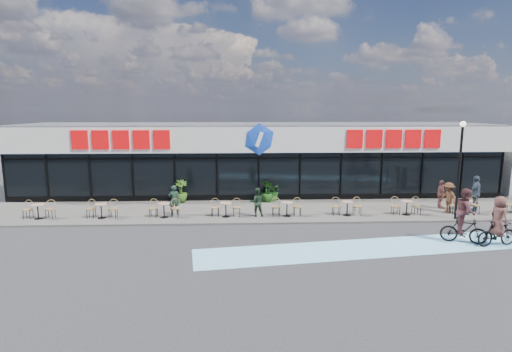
# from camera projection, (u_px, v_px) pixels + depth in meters

# --- Properties ---
(ground) EXTENTS (120.00, 120.00, 0.00)m
(ground) POSITION_uv_depth(u_px,v_px,m) (267.00, 238.00, 17.38)
(ground) COLOR #28282B
(ground) RESTS_ON ground
(sidewalk) EXTENTS (44.00, 5.00, 0.10)m
(sidewalk) POSITION_uv_depth(u_px,v_px,m) (261.00, 211.00, 21.81)
(sidewalk) COLOR #5B5751
(sidewalk) RESTS_ON ground
(bike_lane) EXTENTS (14.17, 4.13, 0.01)m
(bike_lane) POSITION_uv_depth(u_px,v_px,m) (368.00, 248.00, 16.07)
(bike_lane) COLOR #7BC5E8
(bike_lane) RESTS_ON ground
(building) EXTENTS (30.60, 6.57, 4.75)m
(building) POSITION_uv_depth(u_px,v_px,m) (257.00, 158.00, 26.78)
(building) COLOR black
(building) RESTS_ON ground
(lamp_post) EXTENTS (0.28, 0.28, 4.87)m
(lamp_post) POSITION_uv_depth(u_px,v_px,m) (460.00, 161.00, 19.55)
(lamp_post) COLOR black
(lamp_post) RESTS_ON sidewalk
(bistro_set_0) EXTENTS (1.54, 0.62, 0.90)m
(bistro_set_0) POSITION_uv_depth(u_px,v_px,m) (39.00, 209.00, 20.05)
(bistro_set_0) COLOR #9F8066
(bistro_set_0) RESTS_ON sidewalk
(bistro_set_1) EXTENTS (1.54, 0.62, 0.90)m
(bistro_set_1) POSITION_uv_depth(u_px,v_px,m) (102.00, 209.00, 20.18)
(bistro_set_1) COLOR #9F8066
(bistro_set_1) RESTS_ON sidewalk
(bistro_set_2) EXTENTS (1.54, 0.62, 0.90)m
(bistro_set_2) POSITION_uv_depth(u_px,v_px,m) (164.00, 208.00, 20.31)
(bistro_set_2) COLOR #9F8066
(bistro_set_2) RESTS_ON sidewalk
(bistro_set_3) EXTENTS (1.54, 0.62, 0.90)m
(bistro_set_3) POSITION_uv_depth(u_px,v_px,m) (226.00, 208.00, 20.43)
(bistro_set_3) COLOR #9F8066
(bistro_set_3) RESTS_ON sidewalk
(bistro_set_4) EXTENTS (1.54, 0.62, 0.90)m
(bistro_set_4) POSITION_uv_depth(u_px,v_px,m) (287.00, 207.00, 20.56)
(bistro_set_4) COLOR #9F8066
(bistro_set_4) RESTS_ON sidewalk
(bistro_set_5) EXTENTS (1.54, 0.62, 0.90)m
(bistro_set_5) POSITION_uv_depth(u_px,v_px,m) (347.00, 206.00, 20.69)
(bistro_set_5) COLOR #9F8066
(bistro_set_5) RESTS_ON sidewalk
(bistro_set_6) EXTENTS (1.54, 0.62, 0.90)m
(bistro_set_6) POSITION_uv_depth(u_px,v_px,m) (406.00, 206.00, 20.81)
(bistro_set_6) COLOR #9F8066
(bistro_set_6) RESTS_ON sidewalk
(bistro_set_7) EXTENTS (1.54, 0.62, 0.90)m
(bistro_set_7) POSITION_uv_depth(u_px,v_px,m) (465.00, 205.00, 20.94)
(bistro_set_7) COLOR #9F8066
(bistro_set_7) RESTS_ON sidewalk
(potted_plant_left) EXTENTS (0.86, 0.86, 1.34)m
(potted_plant_left) POSITION_uv_depth(u_px,v_px,m) (181.00, 191.00, 23.52)
(potted_plant_left) COLOR #2F5117
(potted_plant_left) RESTS_ON sidewalk
(potted_plant_mid) EXTENTS (1.00, 1.00, 1.26)m
(potted_plant_mid) POSITION_uv_depth(u_px,v_px,m) (267.00, 191.00, 23.68)
(potted_plant_mid) COLOR #1A4513
(potted_plant_mid) RESTS_ON sidewalk
(potted_plant_right) EXTENTS (1.23, 1.32, 1.20)m
(potted_plant_right) POSITION_uv_depth(u_px,v_px,m) (273.00, 191.00, 23.87)
(potted_plant_right) COLOR #215217
(potted_plant_right) RESTS_ON sidewalk
(patron_left) EXTENTS (0.61, 0.44, 1.55)m
(patron_left) POSITION_uv_depth(u_px,v_px,m) (174.00, 200.00, 20.71)
(patron_left) COLOR black
(patron_left) RESTS_ON sidewalk
(patron_right) EXTENTS (0.77, 0.63, 1.48)m
(patron_right) POSITION_uv_depth(u_px,v_px,m) (257.00, 202.00, 20.43)
(patron_right) COLOR black
(patron_right) RESTS_ON sidewalk
(pedestrian_a) EXTENTS (0.88, 1.18, 1.63)m
(pedestrian_a) POSITION_uv_depth(u_px,v_px,m) (448.00, 198.00, 21.11)
(pedestrian_a) COLOR #442918
(pedestrian_a) RESTS_ON sidewalk
(pedestrian_b) EXTENTS (0.47, 0.95, 1.57)m
(pedestrian_b) POSITION_uv_depth(u_px,v_px,m) (441.00, 194.00, 22.07)
(pedestrian_b) COLOR brown
(pedestrian_b) RESTS_ON sidewalk
(pedestrian_c) EXTENTS (1.20, 1.07, 1.95)m
(pedestrian_c) POSITION_uv_depth(u_px,v_px,m) (476.00, 193.00, 21.37)
(pedestrian_c) COLOR #313D4C
(pedestrian_c) RESTS_ON sidewalk
(cyclist_a) EXTENTS (1.85, 1.19, 2.33)m
(cyclist_a) POSITION_uv_depth(u_px,v_px,m) (465.00, 220.00, 16.53)
(cyclist_a) COLOR black
(cyclist_a) RESTS_ON ground
(cyclist_b) EXTENTS (1.84, 0.88, 2.09)m
(cyclist_b) POSITION_uv_depth(u_px,v_px,m) (498.00, 226.00, 16.17)
(cyclist_b) COLOR black
(cyclist_b) RESTS_ON ground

